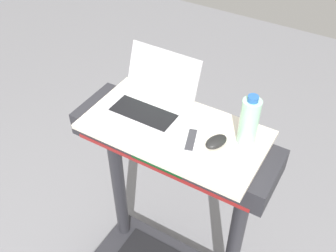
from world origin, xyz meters
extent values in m
cylinder|color=#28282D|center=(-0.34, 0.70, 0.58)|extent=(0.07, 0.07, 0.86)
cylinder|color=#28282D|center=(0.34, 0.70, 0.58)|extent=(0.07, 0.07, 0.86)
cube|color=#28282D|center=(0.00, 0.70, 1.06)|extent=(0.90, 0.28, 0.11)
cube|color=#0C3F19|center=(0.00, 0.56, 1.06)|extent=(0.24, 0.01, 0.06)
cube|color=maroon|center=(0.00, 0.56, 1.02)|extent=(0.81, 0.00, 0.02)
cube|color=beige|center=(0.00, 0.70, 1.13)|extent=(0.76, 0.40, 0.02)
cube|color=#B7B7BC|center=(-0.15, 0.72, 1.15)|extent=(0.34, 0.22, 0.02)
cube|color=black|center=(-0.15, 0.70, 1.16)|extent=(0.28, 0.12, 0.00)
cube|color=#B7B7BC|center=(-0.15, 0.86, 1.26)|extent=(0.34, 0.08, 0.20)
cube|color=#B2E0B7|center=(-0.15, 0.86, 1.26)|extent=(0.30, 0.07, 0.18)
ellipsoid|color=black|center=(0.19, 0.70, 1.15)|extent=(0.09, 0.11, 0.03)
cylinder|color=#9EDBB2|center=(0.28, 0.78, 1.24)|extent=(0.07, 0.07, 0.20)
cylinder|color=#2659A5|center=(0.28, 0.78, 1.35)|extent=(0.04, 0.04, 0.02)
cube|color=silver|center=(0.10, 0.66, 1.15)|extent=(0.09, 0.17, 0.02)
cube|color=#333338|center=(0.10, 0.66, 1.16)|extent=(0.07, 0.12, 0.00)
camera|label=1|loc=(0.60, -0.36, 2.23)|focal=42.50mm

